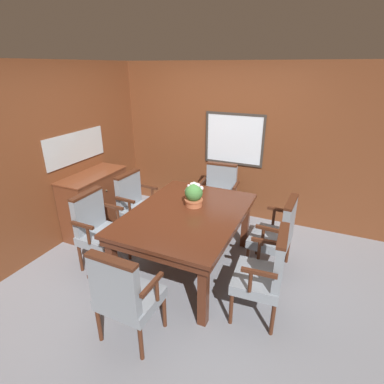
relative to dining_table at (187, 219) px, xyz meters
The scene contains 12 objects.
ground_plane 0.69m from the dining_table, 150.66° to the right, with size 14.00×14.00×0.00m, color gray.
wall_back 1.82m from the dining_table, 93.07° to the left, with size 7.20×0.08×2.45m.
wall_left 2.00m from the dining_table, behind, with size 0.08×7.20×2.45m.
dining_table is the anchor object (origin of this frame).
chair_head_far 1.27m from the dining_table, 91.50° to the left, with size 0.59×0.50×0.98m.
chair_head_near 1.23m from the dining_table, 91.25° to the right, with size 0.58×0.47×0.98m.
chair_right_far 1.09m from the dining_table, 21.17° to the left, with size 0.48×0.59×0.98m.
chair_left_near 1.12m from the dining_table, 159.14° to the right, with size 0.47×0.58×0.98m.
chair_left_far 1.08m from the dining_table, 159.21° to the left, with size 0.49×0.59×0.98m.
chair_right_near 1.12m from the dining_table, 21.30° to the right, with size 0.50×0.60×0.98m.
potted_plant 0.31m from the dining_table, 89.11° to the left, with size 0.24×0.23×0.30m.
sideboard_cabinet 1.70m from the dining_table, behind, with size 0.49×1.05×0.92m.
Camera 1 is at (1.46, -2.81, 2.38)m, focal length 28.00 mm.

